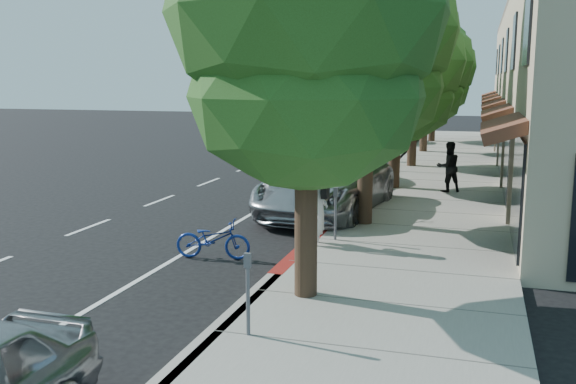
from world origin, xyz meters
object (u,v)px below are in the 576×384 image
at_px(white_pickup, 338,152).
at_px(dark_suv_far, 399,133).
at_px(bicycle, 213,239).
at_px(street_tree_1, 368,36).
at_px(street_tree_0, 307,20).
at_px(cyclist, 318,211).
at_px(street_tree_3, 415,65).
at_px(dark_sedan, 337,165).
at_px(pedestrian, 448,167).
at_px(street_tree_2, 397,64).
at_px(silver_suv, 326,185).
at_px(street_tree_5, 434,69).
at_px(street_tree_4, 426,59).

relative_size(white_pickup, dark_suv_far, 1.22).
bearing_deg(bicycle, street_tree_1, -42.90).
bearing_deg(street_tree_0, street_tree_1, 90.00).
xyz_separation_m(street_tree_1, cyclist, (-0.65, -2.50, -4.07)).
height_order(street_tree_3, cyclist, street_tree_3).
relative_size(bicycle, dark_sedan, 0.36).
relative_size(dark_sedan, pedestrian, 2.73).
height_order(street_tree_2, pedestrian, street_tree_2).
bearing_deg(white_pickup, silver_suv, -79.37).
bearing_deg(pedestrian, street_tree_5, -111.10).
relative_size(street_tree_3, street_tree_5, 0.99).
distance_m(silver_suv, dark_suv_far, 20.77).
relative_size(silver_suv, dark_sedan, 1.33).
xyz_separation_m(street_tree_0, dark_sedan, (-2.23, 12.73, -4.11)).
height_order(street_tree_3, silver_suv, street_tree_3).
distance_m(street_tree_2, cyclist, 9.21).
xyz_separation_m(street_tree_4, street_tree_5, (-0.00, 6.00, -0.40)).
relative_size(street_tree_4, dark_suv_far, 1.85).
bearing_deg(street_tree_4, dark_suv_far, 113.18).
relative_size(white_pickup, pedestrian, 3.00).
height_order(street_tree_4, silver_suv, street_tree_4).
bearing_deg(dark_suv_far, white_pickup, -100.84).
distance_m(street_tree_3, dark_suv_far, 11.10).
bearing_deg(bicycle, pedestrian, -33.70).
height_order(street_tree_2, dark_suv_far, street_tree_2).
distance_m(street_tree_1, pedestrian, 7.11).
xyz_separation_m(street_tree_4, white_pickup, (-3.10, -7.00, -4.21)).
distance_m(street_tree_1, street_tree_3, 12.01).
distance_m(bicycle, dark_sedan, 10.58).
bearing_deg(street_tree_4, street_tree_1, -90.00).
relative_size(street_tree_1, street_tree_4, 1.04).
height_order(street_tree_1, street_tree_3, street_tree_1).
xyz_separation_m(white_pickup, pedestrian, (4.98, -5.43, 0.26)).
height_order(street_tree_0, street_tree_1, street_tree_1).
height_order(street_tree_3, dark_sedan, street_tree_3).
bearing_deg(bicycle, cyclist, -64.64).
xyz_separation_m(street_tree_0, street_tree_2, (0.00, 12.00, -0.46)).
bearing_deg(cyclist, street_tree_3, -7.93).
distance_m(street_tree_0, cyclist, 5.31).
height_order(street_tree_3, white_pickup, street_tree_3).
height_order(street_tree_2, cyclist, street_tree_2).
bearing_deg(dark_suv_far, silver_suv, -93.20).
height_order(bicycle, pedestrian, pedestrian).
relative_size(street_tree_1, cyclist, 4.28).
distance_m(street_tree_0, dark_suv_far, 28.62).
height_order(bicycle, dark_suv_far, dark_suv_far).
height_order(street_tree_1, dark_sedan, street_tree_1).
distance_m(silver_suv, white_pickup, 9.65).
xyz_separation_m(cyclist, bicycle, (-2.05, -1.34, -0.50)).
bearing_deg(bicycle, dark_sedan, -10.31).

